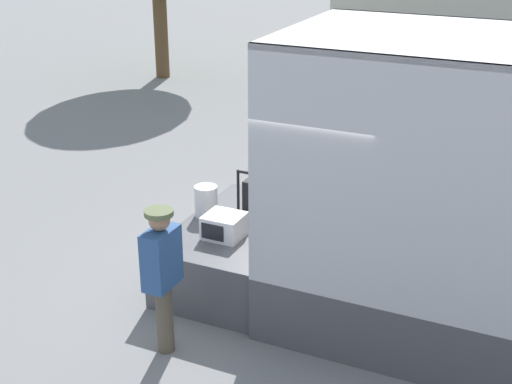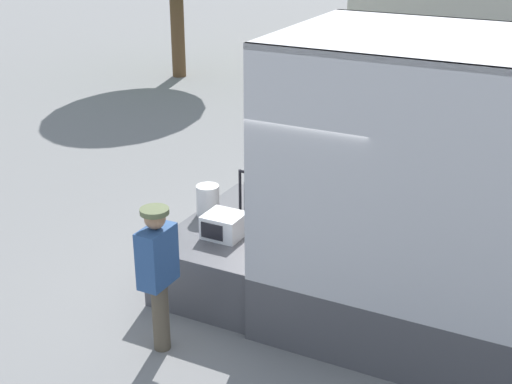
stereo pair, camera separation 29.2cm
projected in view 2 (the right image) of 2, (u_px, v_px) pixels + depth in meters
name	position (u px, v px, depth m)	size (l,w,h in m)	color
ground_plane	(291.00, 289.00, 8.77)	(160.00, 160.00, 0.00)	gray
tailgate_deck	(242.00, 250.00, 8.91)	(1.37, 2.29, 0.74)	#4C4C51
microwave	(224.00, 225.00, 8.39)	(0.45, 0.43, 0.28)	white
portable_generator	(268.00, 195.00, 9.04)	(0.56, 0.50, 0.59)	black
orange_bucket	(208.00, 200.00, 8.93)	(0.29, 0.29, 0.40)	silver
worker_person	(158.00, 266.00, 7.25)	(0.29, 0.44, 1.63)	brown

